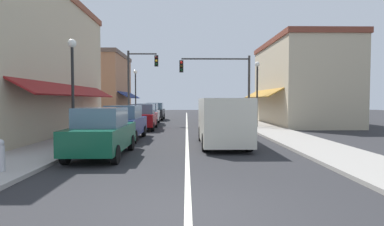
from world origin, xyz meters
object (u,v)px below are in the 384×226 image
parked_car_far_left (148,114)px  traffic_signal_mast_arm (224,78)px  van_in_lane (222,120)px  street_lamp_right_mid (257,84)px  street_lamp_left_far (136,87)px  parked_car_nearest_left (102,132)px  parked_car_distant_left (155,111)px  street_lamp_left_near (73,74)px  traffic_signal_left_corner (138,77)px  parked_car_third_left (143,117)px  fire_hydrant (0,155)px  parked_car_second_left (124,123)px

parked_car_far_left → traffic_signal_mast_arm: traffic_signal_mast_arm is taller
van_in_lane → street_lamp_right_mid: (3.41, 7.99, 2.07)m
street_lamp_left_far → parked_car_nearest_left: bearing=-84.2°
parked_car_distant_left → street_lamp_left_near: bearing=-95.8°
parked_car_far_left → traffic_signal_left_corner: bearing=-173.2°
parked_car_third_left → fire_hydrant: parked_car_third_left is taller
parked_car_third_left → van_in_lane: 8.86m
parked_car_second_left → street_lamp_right_mid: 10.42m
van_in_lane → street_lamp_right_mid: street_lamp_right_mid is taller
parked_car_third_left → fire_hydrant: (-2.00, -12.90, -0.33)m
traffic_signal_mast_arm → street_lamp_right_mid: size_ratio=1.14×
parked_car_second_left → van_in_lane: van_in_lane is taller
parked_car_far_left → parked_car_third_left: bearing=-89.0°
parked_car_far_left → van_in_lane: bearing=-69.1°
traffic_signal_mast_arm → traffic_signal_left_corner: bearing=165.3°
parked_car_second_left → parked_car_third_left: size_ratio=1.00×
parked_car_distant_left → street_lamp_left_near: 18.24m
traffic_signal_left_corner → street_lamp_right_mid: (9.04, -3.60, -0.73)m
parked_car_distant_left → parked_car_far_left: bearing=-90.7°
parked_car_third_left → street_lamp_right_mid: size_ratio=0.87×
parked_car_third_left → traffic_signal_mast_arm: size_ratio=0.76×
parked_car_second_left → fire_hydrant: (-1.81, -7.40, -0.33)m
parked_car_nearest_left → street_lamp_left_far: street_lamp_left_far is taller
traffic_signal_mast_arm → street_lamp_right_mid: traffic_signal_mast_arm is taller
parked_car_nearest_left → street_lamp_left_near: street_lamp_left_near is taller
traffic_signal_mast_arm → street_lamp_right_mid: 2.84m
street_lamp_right_mid → van_in_lane: bearing=-113.1°
parked_car_far_left → traffic_signal_mast_arm: 7.01m
parked_car_third_left → fire_hydrant: 13.06m
street_lamp_left_far → street_lamp_right_mid: bearing=-39.5°
van_in_lane → street_lamp_right_mid: 8.93m
parked_car_far_left → street_lamp_left_near: (-1.65, -12.20, 2.25)m
parked_car_nearest_left → fire_hydrant: parked_car_nearest_left is taller
traffic_signal_mast_arm → street_lamp_left_near: (-7.75, -10.27, -0.63)m
parked_car_nearest_left → street_lamp_right_mid: street_lamp_right_mid is taller
van_in_lane → fire_hydrant: 8.55m
parked_car_third_left → van_in_lane: size_ratio=0.80×
parked_car_third_left → street_lamp_left_near: (-1.83, -8.04, 2.25)m
parked_car_second_left → street_lamp_left_near: bearing=-121.8°
parked_car_third_left → parked_car_second_left: bearing=-93.1°
parked_car_third_left → parked_car_far_left: size_ratio=1.00×
van_in_lane → traffic_signal_left_corner: (-5.62, 11.59, 2.80)m
traffic_signal_left_corner → street_lamp_left_far: bearing=101.6°
parked_car_distant_left → fire_hydrant: 22.96m
parked_car_second_left → parked_car_third_left: bearing=89.2°
parked_car_far_left → street_lamp_left_far: (-1.76, 4.51, 2.45)m
parked_car_second_left → traffic_signal_left_corner: traffic_signal_left_corner is taller
street_lamp_right_mid → street_lamp_left_near: bearing=-139.4°
parked_car_second_left → parked_car_distant_left: same height
parked_car_far_left → fire_hydrant: parked_car_far_left is taller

